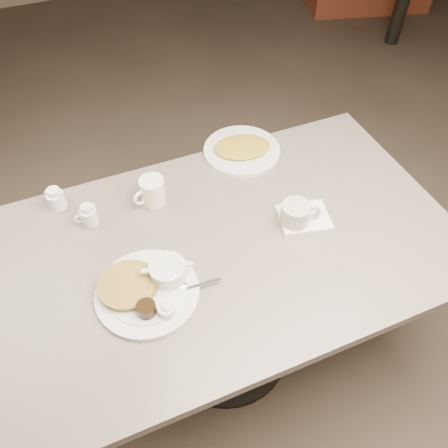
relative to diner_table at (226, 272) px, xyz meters
name	(u,v)px	position (x,y,z in m)	size (l,w,h in m)	color
room	(228,53)	(0.00, 0.00, 0.82)	(7.04, 8.04, 2.84)	#4C3F33
diner_table	(226,272)	(0.00, 0.00, 0.00)	(1.50, 0.90, 0.75)	slate
main_plate	(149,287)	(-0.28, -0.08, 0.19)	(0.39, 0.36, 0.07)	silver
coffee_mug_near	(296,215)	(0.24, -0.02, 0.22)	(0.14, 0.12, 0.09)	#B9AF9E
napkin	(304,218)	(0.28, -0.01, 0.18)	(0.19, 0.17, 0.02)	white
coffee_mug_far	(152,192)	(-0.16, 0.27, 0.22)	(0.13, 0.11, 0.10)	white
creamer_left	(89,215)	(-0.39, 0.25, 0.21)	(0.08, 0.07, 0.08)	white
creamer_right	(56,199)	(-0.47, 0.37, 0.21)	(0.08, 0.08, 0.08)	white
hash_plate	(242,149)	(0.23, 0.39, 0.18)	(0.35, 0.35, 0.04)	silver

